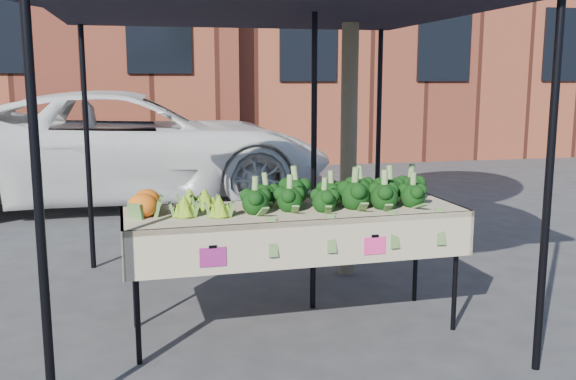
{
  "coord_description": "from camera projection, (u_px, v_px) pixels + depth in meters",
  "views": [
    {
      "loc": [
        -0.81,
        -4.47,
        1.82
      ],
      "look_at": [
        0.2,
        0.08,
        1.0
      ],
      "focal_mm": 39.92,
      "sensor_mm": 36.0,
      "label": 1
    }
  ],
  "objects": [
    {
      "name": "ground",
      "position": [
        264.0,
        324.0,
        4.78
      ],
      "size": [
        90.0,
        90.0,
        0.0
      ],
      "primitive_type": "plane",
      "color": "#313134"
    },
    {
      "name": "table",
      "position": [
        294.0,
        269.0,
        4.63
      ],
      "size": [
        2.43,
        0.89,
        0.9
      ],
      "color": "#C9B496",
      "rests_on": "ground"
    },
    {
      "name": "canopy",
      "position": [
        267.0,
        137.0,
        4.9
      ],
      "size": [
        3.16,
        3.16,
        2.74
      ],
      "primitive_type": null,
      "color": "black",
      "rests_on": "ground"
    },
    {
      "name": "broccoli_heap",
      "position": [
        337.0,
        189.0,
        4.63
      ],
      "size": [
        1.46,
        0.56,
        0.25
      ],
      "primitive_type": "ellipsoid",
      "color": "black",
      "rests_on": "table"
    },
    {
      "name": "romanesco_cluster",
      "position": [
        200.0,
        198.0,
        4.43
      ],
      "size": [
        0.42,
        0.56,
        0.19
      ],
      "primitive_type": "ellipsoid",
      "color": "#91B525",
      "rests_on": "table"
    },
    {
      "name": "cauliflower_pair",
      "position": [
        145.0,
        201.0,
        4.38
      ],
      "size": [
        0.22,
        0.42,
        0.18
      ],
      "primitive_type": "ellipsoid",
      "color": "orange",
      "rests_on": "table"
    },
    {
      "name": "street_tree",
      "position": [
        350.0,
        34.0,
        5.67
      ],
      "size": [
        2.24,
        2.24,
        4.41
      ],
      "primitive_type": null,
      "color": "#1E4C14",
      "rests_on": "ground"
    }
  ]
}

